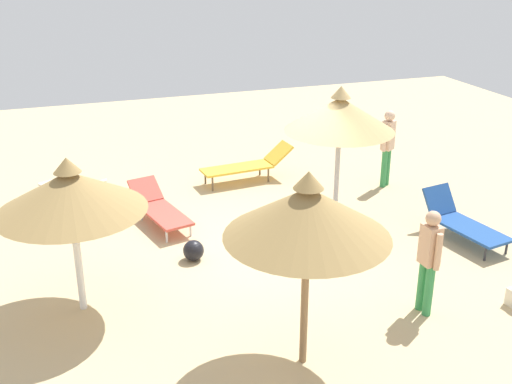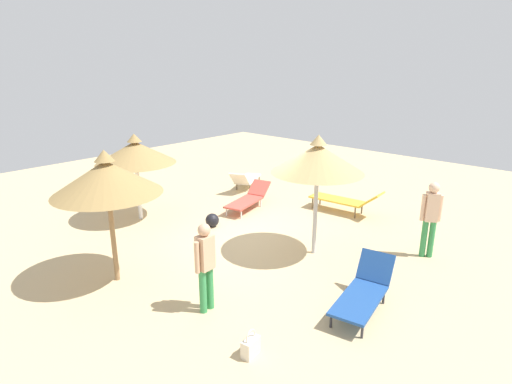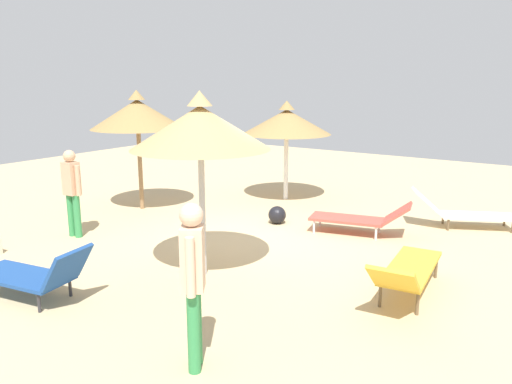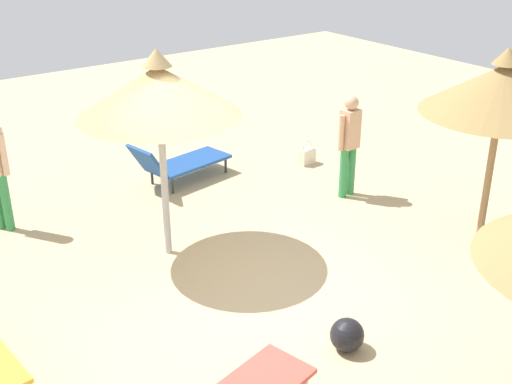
% 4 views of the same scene
% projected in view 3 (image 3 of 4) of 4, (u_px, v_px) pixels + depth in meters
% --- Properties ---
extents(ground, '(24.00, 24.00, 0.10)m').
position_uv_depth(ground, '(240.00, 247.00, 9.00)').
color(ground, tan).
extents(parasol_umbrella_far_right, '(2.05, 2.05, 2.77)m').
position_uv_depth(parasol_umbrella_far_right, '(200.00, 128.00, 7.14)').
color(parasol_umbrella_far_right, '#B2B2B7').
rests_on(parasol_umbrella_far_right, ground).
extents(parasol_umbrella_far_left, '(2.08, 2.08, 2.70)m').
position_uv_depth(parasol_umbrella_far_left, '(137.00, 114.00, 11.02)').
color(parasol_umbrella_far_left, olive).
rests_on(parasol_umbrella_far_left, ground).
extents(parasol_umbrella_near_left, '(2.16, 2.16, 2.43)m').
position_uv_depth(parasol_umbrella_near_left, '(287.00, 122.00, 11.98)').
color(parasol_umbrella_near_left, white).
rests_on(parasol_umbrella_near_left, ground).
extents(lounge_chair_front, '(1.00, 1.97, 0.68)m').
position_uv_depth(lounge_chair_front, '(361.00, 218.00, 9.50)').
color(lounge_chair_front, '#CC4C3F').
rests_on(lounge_chair_front, ground).
extents(lounge_chair_center, '(2.19, 0.76, 0.79)m').
position_uv_depth(lounge_chair_center, '(407.00, 271.00, 6.67)').
color(lounge_chair_center, gold).
rests_on(lounge_chair_center, ground).
extents(lounge_chair_back, '(0.92, 1.83, 0.82)m').
position_uv_depth(lounge_chair_back, '(34.00, 274.00, 6.68)').
color(lounge_chair_back, '#1E478C').
rests_on(lounge_chair_back, ground).
extents(lounge_chair_near_right, '(1.37, 2.04, 0.78)m').
position_uv_depth(lounge_chair_near_right, '(461.00, 211.00, 9.94)').
color(lounge_chair_near_right, silver).
rests_on(lounge_chair_near_right, ground).
extents(person_standing_edge, '(0.39, 0.33, 1.76)m').
position_uv_depth(person_standing_edge, '(193.00, 276.00, 4.94)').
color(person_standing_edge, '#338C4C').
rests_on(person_standing_edge, ground).
extents(person_standing_far_right, '(0.23, 0.46, 1.66)m').
position_uv_depth(person_standing_far_right, '(72.00, 188.00, 9.25)').
color(person_standing_far_right, '#338C4C').
rests_on(person_standing_far_right, ground).
extents(beach_ball, '(0.37, 0.37, 0.37)m').
position_uv_depth(beach_ball, '(277.00, 215.00, 10.26)').
color(beach_ball, black).
rests_on(beach_ball, ground).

